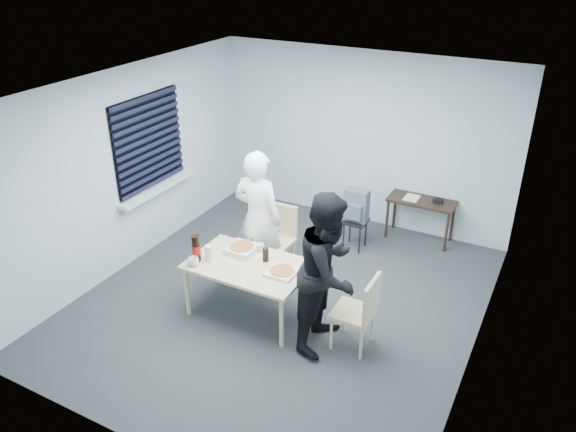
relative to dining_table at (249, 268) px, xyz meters
The scene contains 19 objects.
room 2.29m from the dining_table, 158.20° to the left, with size 5.00×5.00×5.00m.
dining_table is the anchor object (origin of this frame).
chair_far 1.06m from the dining_table, 99.68° to the left, with size 0.42×0.42×0.89m.
chair_right 1.37m from the dining_table, ahead, with size 0.42×0.42×0.89m.
person_white 0.75m from the dining_table, 111.33° to the left, with size 0.65×0.42×1.77m, color white.
person_black 1.04m from the dining_table, ahead, with size 0.86×0.47×1.77m, color black.
side_table 2.95m from the dining_table, 64.98° to the left, with size 0.94×0.42×0.63m.
stool 2.08m from the dining_table, 75.45° to the left, with size 0.32×0.32×0.44m.
backpack 2.05m from the dining_table, 75.35° to the left, with size 0.33×0.24×0.46m.
pizza_box_a 0.31m from the dining_table, 137.61° to the left, with size 0.33×0.33×0.08m.
pizza_box_b 0.44m from the dining_table, ahead, with size 0.31×0.31×0.04m.
mug_a 0.63m from the dining_table, 149.56° to the right, with size 0.12×0.12×0.10m, color white.
mug_b 0.34m from the dining_table, 96.52° to the left, with size 0.10×0.10×0.09m, color white.
cola_glass 0.25m from the dining_table, 48.01° to the left, with size 0.07×0.07×0.16m, color black.
soda_bottle 0.64m from the dining_table, 160.20° to the right, with size 0.10×0.10×0.32m.
plastic_cups 0.49m from the dining_table, 160.68° to the right, with size 0.08×0.08×0.20m, color silver.
rubber_band 0.43m from the dining_table, 47.06° to the right, with size 0.05×0.05×0.00m, color red.
papers 2.88m from the dining_table, 67.66° to the left, with size 0.20×0.27×0.00m, color white.
black_box 3.06m from the dining_table, 61.41° to the left, with size 0.13×0.09×0.06m, color black.
Camera 1 is at (2.71, -4.98, 4.03)m, focal length 35.00 mm.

